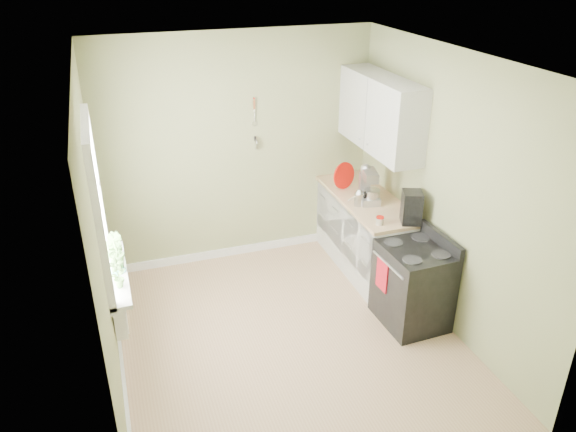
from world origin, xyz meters
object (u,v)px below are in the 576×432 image
object	(u,v)px
stand_mixer	(369,187)
kettle	(359,198)
stove	(413,285)
coffee_maker	(411,208)

from	to	relation	value
stand_mixer	kettle	bearing A→B (deg)	-155.39
stove	coffee_maker	bearing A→B (deg)	69.94
stove	stand_mixer	size ratio (longest dim) A/B	2.40
kettle	coffee_maker	distance (m)	0.64
stand_mixer	coffee_maker	size ratio (longest dim) A/B	1.18
stand_mixer	kettle	world-z (taller)	stand_mixer
stove	kettle	size ratio (longest dim) A/B	5.25
stove	stand_mixer	distance (m)	1.22
stand_mixer	stove	bearing A→B (deg)	-88.67
stove	stand_mixer	world-z (taller)	stand_mixer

